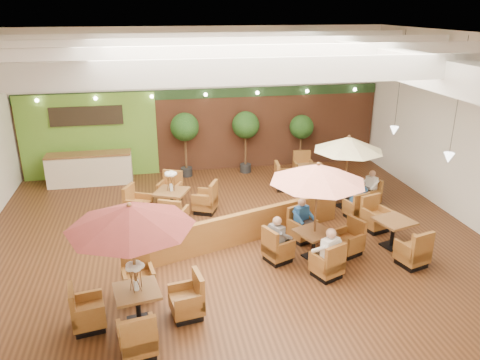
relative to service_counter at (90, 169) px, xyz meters
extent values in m
plane|color=#381E0F|center=(4.40, -5.10, -0.58)|extent=(14.00, 14.00, 0.00)
cube|color=silver|center=(4.40, 0.90, 2.17)|extent=(14.00, 0.04, 5.50)
cube|color=silver|center=(4.40, -11.10, 2.17)|extent=(14.00, 0.04, 5.50)
cube|color=silver|center=(11.40, -5.10, 2.17)|extent=(0.04, 12.00, 5.50)
cube|color=white|center=(4.40, -5.10, 4.92)|extent=(14.00, 12.00, 0.04)
cube|color=brown|center=(4.40, 0.84, 1.02)|extent=(13.90, 0.10, 3.20)
cube|color=#1E3819|center=(4.40, 0.83, 2.47)|extent=(13.90, 0.12, 0.35)
cube|color=#5F942B|center=(0.00, 0.78, 1.02)|extent=(5.00, 0.08, 3.20)
cube|color=black|center=(0.00, 0.70, 1.82)|extent=(2.60, 0.08, 0.70)
cube|color=white|center=(7.90, -5.10, 4.37)|extent=(0.60, 11.00, 0.60)
cube|color=white|center=(4.40, -9.10, 4.57)|extent=(13.60, 0.12, 0.45)
cube|color=white|center=(4.40, -6.40, 4.57)|extent=(13.60, 0.12, 0.45)
cube|color=white|center=(4.40, -3.80, 4.57)|extent=(13.60, 0.12, 0.45)
cube|color=white|center=(4.40, -1.10, 4.57)|extent=(13.60, 0.12, 0.45)
cylinder|color=black|center=(10.20, -6.10, 3.32)|extent=(0.01, 0.01, 3.20)
cone|color=white|center=(10.20, -6.10, 1.72)|extent=(0.28, 0.28, 0.28)
cylinder|color=black|center=(10.20, -3.10, 3.32)|extent=(0.01, 0.01, 3.20)
cone|color=white|center=(10.20, -3.10, 1.72)|extent=(0.28, 0.28, 0.28)
sphere|color=#FFEAC6|center=(-1.60, 0.60, 2.47)|extent=(0.14, 0.14, 0.14)
sphere|color=#FFEAC6|center=(0.40, 0.60, 2.47)|extent=(0.14, 0.14, 0.14)
sphere|color=#FFEAC6|center=(2.40, 0.60, 2.47)|extent=(0.14, 0.14, 0.14)
sphere|color=#FFEAC6|center=(4.40, 0.60, 2.47)|extent=(0.14, 0.14, 0.14)
sphere|color=#FFEAC6|center=(6.40, 0.60, 2.47)|extent=(0.14, 0.14, 0.14)
sphere|color=#FFEAC6|center=(8.40, 0.60, 2.47)|extent=(0.14, 0.14, 0.14)
sphere|color=#FFEAC6|center=(10.40, 0.60, 2.47)|extent=(0.14, 0.14, 0.14)
cube|color=beige|center=(0.00, 0.00, -0.03)|extent=(3.00, 0.70, 1.10)
cube|color=brown|center=(0.00, 0.00, 0.57)|extent=(3.00, 0.75, 0.06)
cube|color=brown|center=(4.58, -5.55, -0.13)|extent=(6.21, 2.24, 0.90)
cube|color=brown|center=(1.79, -8.57, 0.17)|extent=(1.02, 1.02, 0.06)
cylinder|color=black|center=(1.79, -8.57, -0.20)|extent=(0.10, 0.10, 0.69)
cube|color=black|center=(1.79, -8.57, -0.56)|extent=(0.54, 0.54, 0.04)
cube|color=brown|center=(1.79, -9.56, -0.27)|extent=(0.75, 0.75, 0.33)
cube|color=brown|center=(1.74, -9.83, 0.04)|extent=(0.66, 0.21, 0.73)
cube|color=brown|center=(1.49, -9.61, -0.06)|extent=(0.18, 0.58, 0.29)
cube|color=brown|center=(2.09, -9.51, -0.06)|extent=(0.18, 0.58, 0.29)
cube|color=black|center=(1.79, -9.56, -0.51)|extent=(0.66, 0.66, 0.15)
cube|color=brown|center=(1.79, -7.58, -0.27)|extent=(0.75, 0.75, 0.33)
cube|color=brown|center=(1.83, -7.31, 0.04)|extent=(0.66, 0.21, 0.73)
cube|color=brown|center=(2.09, -7.52, -0.06)|extent=(0.18, 0.58, 0.29)
cube|color=brown|center=(1.49, -7.63, -0.06)|extent=(0.18, 0.58, 0.29)
cube|color=black|center=(1.79, -7.58, -0.51)|extent=(0.66, 0.66, 0.15)
cube|color=brown|center=(0.80, -8.57, -0.27)|extent=(0.75, 0.75, 0.33)
cube|color=brown|center=(1.06, -8.61, 0.04)|extent=(0.21, 0.66, 0.73)
cube|color=brown|center=(0.75, -8.27, -0.06)|extent=(0.58, 0.18, 0.29)
cube|color=brown|center=(0.85, -8.87, -0.06)|extent=(0.58, 0.18, 0.29)
cube|color=black|center=(0.80, -8.57, -0.51)|extent=(0.66, 0.66, 0.15)
cube|color=brown|center=(2.78, -8.57, -0.27)|extent=(0.75, 0.75, 0.33)
cube|color=brown|center=(2.51, -8.52, 0.04)|extent=(0.21, 0.66, 0.73)
cube|color=brown|center=(2.83, -8.87, -0.06)|extent=(0.58, 0.18, 0.29)
cube|color=brown|center=(2.73, -8.27, -0.06)|extent=(0.58, 0.18, 0.29)
cube|color=black|center=(2.78, -8.57, -0.51)|extent=(0.66, 0.66, 0.15)
cylinder|color=brown|center=(1.79, -8.57, 0.72)|extent=(0.06, 0.06, 2.61)
cone|color=#541B18|center=(1.79, -8.57, 1.85)|extent=(2.51, 2.51, 0.45)
sphere|color=brown|center=(1.79, -8.57, 2.08)|extent=(0.10, 0.10, 0.10)
cylinder|color=silver|center=(1.79, -8.57, 0.31)|extent=(0.10, 0.10, 0.22)
cube|color=brown|center=(6.24, -6.70, 0.14)|extent=(1.12, 1.12, 0.06)
cylinder|color=black|center=(6.24, -6.70, -0.21)|extent=(0.10, 0.10, 0.67)
cube|color=black|center=(6.24, -6.70, -0.56)|extent=(0.59, 0.59, 0.04)
cube|color=brown|center=(6.24, -7.66, -0.28)|extent=(0.82, 0.82, 0.32)
cube|color=brown|center=(6.14, -7.91, 0.02)|extent=(0.62, 0.33, 0.71)
cube|color=brown|center=(5.97, -7.78, -0.08)|extent=(0.29, 0.54, 0.28)
cube|color=brown|center=(6.51, -7.55, -0.08)|extent=(0.29, 0.54, 0.28)
cube|color=black|center=(6.24, -7.66, -0.51)|extent=(0.73, 0.73, 0.14)
cube|color=brown|center=(6.24, -5.74, -0.28)|extent=(0.82, 0.82, 0.32)
cube|color=brown|center=(6.34, -5.50, 0.02)|extent=(0.62, 0.33, 0.71)
cube|color=brown|center=(6.51, -5.63, -0.08)|extent=(0.29, 0.54, 0.28)
cube|color=brown|center=(5.97, -5.86, -0.08)|extent=(0.29, 0.54, 0.28)
cube|color=black|center=(6.24, -5.74, -0.51)|extent=(0.73, 0.73, 0.14)
cube|color=brown|center=(5.28, -6.70, -0.28)|extent=(0.82, 0.82, 0.32)
cube|color=brown|center=(5.52, -6.80, 0.02)|extent=(0.33, 0.62, 0.71)
cube|color=brown|center=(5.17, -6.43, -0.08)|extent=(0.54, 0.29, 0.28)
cube|color=brown|center=(5.39, -6.97, -0.08)|extent=(0.54, 0.29, 0.28)
cube|color=black|center=(5.28, -6.70, -0.51)|extent=(0.73, 0.73, 0.14)
cube|color=brown|center=(7.20, -6.70, -0.28)|extent=(0.82, 0.82, 0.32)
cube|color=brown|center=(6.95, -6.60, 0.02)|extent=(0.33, 0.62, 0.71)
cube|color=brown|center=(7.31, -6.97, -0.08)|extent=(0.54, 0.29, 0.28)
cube|color=brown|center=(7.09, -6.43, -0.08)|extent=(0.54, 0.29, 0.28)
cube|color=black|center=(7.20, -6.70, -0.51)|extent=(0.73, 0.73, 0.14)
cylinder|color=brown|center=(6.24, -6.70, 0.68)|extent=(0.06, 0.06, 2.53)
cone|color=#CA7461|center=(6.24, -6.70, 1.76)|extent=(2.43, 2.43, 0.45)
sphere|color=brown|center=(6.24, -6.70, 1.99)|extent=(0.10, 0.10, 0.10)
cube|color=brown|center=(8.33, -3.76, 0.09)|extent=(0.96, 0.96, 0.06)
cylinder|color=black|center=(8.33, -3.76, -0.24)|extent=(0.09, 0.09, 0.61)
cube|color=black|center=(8.33, -3.76, -0.56)|extent=(0.51, 0.51, 0.04)
cube|color=brown|center=(8.33, -4.64, -0.30)|extent=(0.70, 0.70, 0.30)
cube|color=brown|center=(8.27, -4.87, -0.03)|extent=(0.58, 0.23, 0.65)
cube|color=brown|center=(8.07, -4.71, -0.12)|extent=(0.20, 0.51, 0.26)
cube|color=brown|center=(8.59, -4.57, -0.12)|extent=(0.20, 0.51, 0.26)
cube|color=black|center=(8.33, -4.64, -0.52)|extent=(0.62, 0.62, 0.13)
cube|color=brown|center=(8.33, -2.87, -0.30)|extent=(0.70, 0.70, 0.30)
cube|color=brown|center=(8.39, -2.64, -0.03)|extent=(0.58, 0.23, 0.65)
cube|color=brown|center=(8.59, -2.81, -0.12)|extent=(0.20, 0.51, 0.26)
cube|color=brown|center=(8.07, -2.94, -0.12)|extent=(0.20, 0.51, 0.26)
cube|color=black|center=(8.33, -2.87, -0.52)|extent=(0.62, 0.62, 0.13)
cube|color=brown|center=(7.44, -3.76, -0.30)|extent=(0.70, 0.70, 0.30)
cube|color=brown|center=(7.68, -3.82, -0.03)|extent=(0.23, 0.58, 0.65)
cube|color=brown|center=(7.38, -3.49, -0.12)|extent=(0.51, 0.20, 0.26)
cube|color=brown|center=(7.51, -4.02, -0.12)|extent=(0.51, 0.20, 0.26)
cube|color=black|center=(7.44, -3.76, -0.52)|extent=(0.62, 0.62, 0.13)
cube|color=brown|center=(9.21, -3.76, -0.30)|extent=(0.70, 0.70, 0.30)
cube|color=brown|center=(8.98, -3.70, -0.03)|extent=(0.23, 0.58, 0.65)
cube|color=brown|center=(9.28, -4.02, -0.12)|extent=(0.51, 0.20, 0.26)
cube|color=brown|center=(9.14, -3.49, -0.12)|extent=(0.51, 0.20, 0.26)
cube|color=black|center=(9.21, -3.76, -0.52)|extent=(0.62, 0.62, 0.13)
cylinder|color=brown|center=(8.33, -3.76, 0.58)|extent=(0.06, 0.06, 2.32)
cone|color=beige|center=(8.33, -3.76, 1.56)|extent=(2.23, 2.23, 0.45)
sphere|color=brown|center=(8.33, -3.76, 1.79)|extent=(0.10, 0.10, 0.10)
cube|color=brown|center=(2.78, -3.33, 0.20)|extent=(1.23, 1.23, 0.07)
cylinder|color=black|center=(2.78, -3.33, -0.18)|extent=(0.11, 0.11, 0.72)
cube|color=black|center=(2.78, -3.33, -0.56)|extent=(0.65, 0.65, 0.04)
cube|color=brown|center=(2.78, -4.37, -0.26)|extent=(0.90, 0.90, 0.35)
cube|color=brown|center=(2.90, -4.63, 0.07)|extent=(0.66, 0.38, 0.77)
cube|color=brown|center=(2.50, -4.24, -0.04)|extent=(0.33, 0.58, 0.31)
cube|color=brown|center=(3.07, -4.50, -0.04)|extent=(0.33, 0.58, 0.31)
cube|color=black|center=(2.78, -4.37, -0.51)|extent=(0.80, 0.80, 0.15)
cube|color=brown|center=(2.78, -2.29, -0.26)|extent=(0.90, 0.90, 0.35)
cube|color=brown|center=(2.67, -2.03, 0.07)|extent=(0.66, 0.38, 0.77)
cube|color=brown|center=(3.07, -2.42, -0.04)|extent=(0.33, 0.58, 0.31)
cube|color=brown|center=(2.50, -2.16, -0.04)|extent=(0.33, 0.58, 0.31)
cube|color=black|center=(2.78, -2.29, -0.51)|extent=(0.80, 0.80, 0.15)
cube|color=brown|center=(1.75, -3.33, -0.26)|extent=(0.90, 0.90, 0.35)
cube|color=brown|center=(2.00, -3.21, 0.07)|extent=(0.38, 0.66, 0.77)
cube|color=brown|center=(1.88, -3.04, -0.04)|extent=(0.58, 0.33, 0.31)
cube|color=brown|center=(1.61, -3.62, -0.04)|extent=(0.58, 0.33, 0.31)
cube|color=black|center=(1.75, -3.33, -0.51)|extent=(0.80, 0.80, 0.15)
cube|color=brown|center=(3.82, -3.33, -0.26)|extent=(0.90, 0.90, 0.35)
cube|color=brown|center=(3.56, -3.45, 0.07)|extent=(0.38, 0.66, 0.77)
cube|color=brown|center=(3.69, -3.62, -0.04)|extent=(0.58, 0.33, 0.31)
cube|color=brown|center=(3.95, -3.04, -0.04)|extent=(0.58, 0.33, 0.31)
cube|color=black|center=(3.82, -3.33, -0.51)|extent=(0.80, 0.80, 0.15)
cylinder|color=silver|center=(2.78, -3.33, 0.35)|extent=(0.10, 0.10, 0.22)
cube|color=brown|center=(8.54, -6.56, 0.18)|extent=(1.12, 1.12, 0.06)
cylinder|color=black|center=(8.54, -6.56, -0.19)|extent=(0.11, 0.11, 0.70)
cube|color=black|center=(8.54, -6.56, -0.56)|extent=(0.59, 0.59, 0.04)
cube|color=brown|center=(8.54, -7.57, -0.26)|extent=(0.82, 0.82, 0.34)
cube|color=brown|center=(8.46, -7.84, 0.06)|extent=(0.67, 0.28, 0.75)
cube|color=brown|center=(8.24, -7.66, -0.05)|extent=(0.24, 0.59, 0.30)
cube|color=brown|center=(8.84, -7.49, -0.05)|extent=(0.24, 0.59, 0.30)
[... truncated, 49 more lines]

